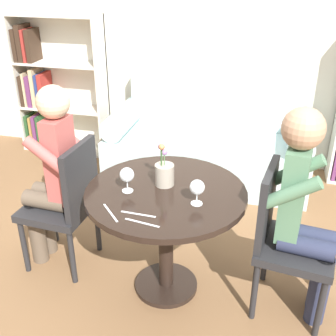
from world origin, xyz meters
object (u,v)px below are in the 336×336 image
Objects in this scene: chair_right at (284,236)px; chair_left at (67,201)px; person_left at (52,175)px; bookshelf_left at (52,85)px; flower_vase at (164,173)px; wine_glass_left at (127,176)px; couch at (208,146)px; person_right at (305,211)px; wine_glass_right at (197,188)px.

chair_left is at bearing 95.75° from chair_right.
person_left is (-0.09, 0.01, 0.17)m from chair_left.
person_left is at bearing -62.18° from bookshelf_left.
person_left is 0.76m from flower_vase.
chair_right reaches higher than wine_glass_left.
couch is at bearing 31.44° from chair_right.
bookshelf_left is at bearing 60.99° from person_right.
bookshelf_left is 2.07m from chair_left.
person_left is 1.00× the size of person_right.
couch reaches higher than chair_right.
chair_right is 0.71× the size of person_right.
person_left is at bearing -117.18° from couch.
couch reaches higher than wine_glass_left.
bookshelf_left is 2.44m from wine_glass_left.
chair_left and chair_right have the same top height.
couch is at bearing 159.68° from chair_left.
wine_glass_right is at bearing -45.89° from bookshelf_left.
chair_left reaches higher than wine_glass_right.
bookshelf_left is 1.13× the size of person_left.
wine_glass_right is (0.20, -1.69, 0.50)m from couch.
flower_vase reaches higher than chair_left.
flower_vase is (0.18, 0.12, -0.02)m from wine_glass_left.
couch is 1.60m from flower_vase.
person_left reaches higher than flower_vase.
person_right is 0.80m from flower_vase.
couch is 2.04× the size of chair_right.
wine_glass_left is 0.41m from wine_glass_right.
wine_glass_right is at bearing 82.40° from chair_left.
wine_glass_left is 1.02× the size of wine_glass_right.
flower_vase is at bearing 93.97° from person_right.
chair_left is 1.37m from chair_right.
couch is 1.30× the size of bookshelf_left.
flower_vase reaches higher than chair_right.
person_left is (-0.77, -1.50, 0.36)m from couch.
couch is at bearing -9.01° from bookshelf_left.
person_right is at bearing -64.12° from couch.
chair_right is (2.39, -1.83, -0.21)m from bookshelf_left.
person_left reaches higher than chair_right.
bookshelf_left is at bearing -146.16° from chair_left.
couch reaches higher than wine_glass_right.
wine_glass_left is (1.50, -1.92, 0.11)m from bookshelf_left.
wine_glass_right is at bearing 112.87° from chair_right.
chair_right is 1.46m from person_left.
person_left is (0.94, -1.77, -0.03)m from bookshelf_left.
flower_vase is at bearing 92.61° from chair_left.
person_left is 1.54m from person_right.
couch is 6.88× the size of flower_vase.
person_left reaches higher than couch.
person_right reaches higher than wine_glass_left.
wine_glass_right is at bearing 82.84° from person_left.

